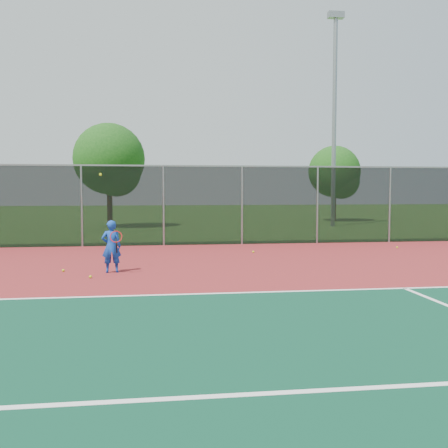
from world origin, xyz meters
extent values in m
plane|color=#2A5919|center=(0.00, 0.00, 0.00)|extent=(120.00, 120.00, 0.00)
cube|color=maroon|center=(0.00, 2.00, 0.01)|extent=(30.00, 20.00, 0.02)
cube|color=white|center=(2.00, 3.00, 0.03)|extent=(22.00, 0.10, 0.00)
cube|color=black|center=(0.00, 12.00, 1.52)|extent=(30.00, 0.04, 3.00)
cube|color=gray|center=(0.00, 12.00, 3.02)|extent=(30.00, 0.06, 0.06)
imported|color=#1242AD|center=(-4.39, 5.95, 0.69)|extent=(0.51, 0.36, 1.33)
cylinder|color=black|center=(-4.24, 5.70, 0.67)|extent=(0.03, 0.15, 0.27)
torus|color=#A51414|center=(-4.24, 5.60, 0.97)|extent=(0.30, 0.13, 0.29)
sphere|color=#BDD218|center=(-4.64, 6.05, 2.51)|extent=(0.07, 0.07, 0.07)
sphere|color=#BDD218|center=(-5.64, 6.21, 0.06)|extent=(0.07, 0.07, 0.07)
sphere|color=#BDD218|center=(-4.82, 5.17, 0.06)|extent=(0.07, 0.07, 0.07)
sphere|color=#BDD218|center=(5.31, 9.91, 0.06)|extent=(0.07, 0.07, 0.07)
sphere|color=#BDD218|center=(-0.07, 9.33, 0.06)|extent=(0.07, 0.07, 0.07)
cylinder|color=gray|center=(6.76, 20.66, 5.85)|extent=(0.24, 0.24, 11.70)
cube|color=gray|center=(6.76, 20.66, 11.87)|extent=(0.90, 0.40, 0.35)
cylinder|color=#382314|center=(-5.88, 21.47, 1.11)|extent=(0.30, 0.30, 2.22)
sphere|color=#164512|center=(-5.88, 21.47, 3.82)|extent=(3.94, 3.94, 3.94)
sphere|color=#164512|center=(-5.48, 21.17, 3.08)|extent=(2.71, 2.71, 2.71)
cylinder|color=#382314|center=(8.43, 25.09, 0.96)|extent=(0.30, 0.30, 1.92)
sphere|color=#164512|center=(8.43, 25.09, 3.31)|extent=(3.42, 3.42, 3.42)
sphere|color=#164512|center=(8.83, 24.79, 2.67)|extent=(2.35, 2.35, 2.35)
camera|label=1|loc=(-3.20, -6.92, 2.14)|focal=40.00mm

